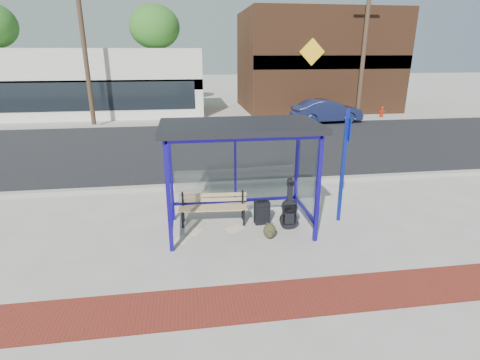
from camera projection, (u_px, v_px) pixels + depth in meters
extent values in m
plane|color=#B2ADA0|center=(240.00, 229.00, 8.48)|extent=(120.00, 120.00, 0.00)
cube|color=maroon|center=(263.00, 301.00, 6.04)|extent=(60.00, 1.00, 0.01)
cube|color=gray|center=(226.00, 184.00, 11.17)|extent=(60.00, 0.25, 0.12)
cube|color=black|center=(213.00, 146.00, 15.96)|extent=(60.00, 10.00, 0.00)
cube|color=gray|center=(206.00, 123.00, 20.72)|extent=(60.00, 0.25, 0.12)
cube|color=#B2ADA0|center=(204.00, 118.00, 22.51)|extent=(60.00, 4.00, 0.01)
cube|color=#190E9A|center=(168.00, 198.00, 7.20)|extent=(0.08, 0.08, 2.30)
cube|color=#190E9A|center=(318.00, 190.00, 7.61)|extent=(0.08, 0.08, 2.30)
cube|color=#190E9A|center=(171.00, 174.00, 8.60)|extent=(0.08, 0.08, 2.30)
cube|color=#190E9A|center=(297.00, 168.00, 9.01)|extent=(0.08, 0.08, 2.30)
cube|color=#190E9A|center=(235.00, 124.00, 8.44)|extent=(3.00, 0.08, 0.08)
cube|color=#190E9A|center=(246.00, 139.00, 7.04)|extent=(3.00, 0.08, 0.08)
cube|color=#190E9A|center=(166.00, 133.00, 7.54)|extent=(0.08, 1.50, 0.08)
cube|color=#190E9A|center=(310.00, 129.00, 7.95)|extent=(0.08, 1.50, 0.08)
cube|color=#190E9A|center=(235.00, 201.00, 9.05)|extent=(3.00, 0.08, 0.06)
cube|color=#190E9A|center=(172.00, 217.00, 8.14)|extent=(0.08, 1.50, 0.06)
cube|color=#190E9A|center=(305.00, 209.00, 8.55)|extent=(0.08, 1.50, 0.06)
cube|color=#190E9A|center=(235.00, 163.00, 8.74)|extent=(0.05, 0.05, 1.90)
cube|color=silver|center=(235.00, 165.00, 8.75)|extent=(2.84, 0.01, 1.82)
cube|color=silver|center=(169.00, 178.00, 7.85)|extent=(0.02, 1.34, 1.82)
cube|color=silver|center=(307.00, 171.00, 8.26)|extent=(0.02, 1.34, 1.82)
cube|color=black|center=(240.00, 126.00, 7.71)|extent=(3.30, 1.80, 0.12)
cube|color=silver|center=(57.00, 82.00, 23.44)|extent=(18.00, 6.00, 4.00)
cube|color=black|center=(40.00, 86.00, 20.68)|extent=(18.00, 0.10, 0.60)
cube|color=black|center=(41.00, 97.00, 20.81)|extent=(17.00, 0.04, 1.60)
cube|color=#59331E|center=(316.00, 61.00, 25.84)|extent=(10.00, 7.00, 6.40)
cube|color=black|center=(335.00, 62.00, 22.61)|extent=(10.00, 0.10, 0.80)
cube|color=yellow|center=(312.00, 52.00, 22.12)|extent=(1.56, 0.06, 1.56)
cylinder|color=#4C3826|center=(158.00, 70.00, 27.84)|extent=(0.36, 0.36, 5.00)
ellipsoid|color=#27611B|center=(155.00, 27.00, 26.86)|extent=(3.60, 3.60, 3.06)
cylinder|color=#4C3826|center=(354.00, 69.00, 29.96)|extent=(0.36, 0.36, 5.00)
ellipsoid|color=#27611B|center=(358.00, 29.00, 28.98)|extent=(3.60, 3.60, 3.06)
cylinder|color=#4C3826|center=(84.00, 48.00, 18.90)|extent=(0.24, 0.24, 8.00)
cylinder|color=#4C3826|center=(364.00, 48.00, 20.95)|extent=(0.24, 0.24, 8.00)
cube|color=black|center=(183.00, 220.00, 8.49)|extent=(0.05, 0.05, 0.39)
cube|color=black|center=(183.00, 207.00, 8.76)|extent=(0.05, 0.05, 0.74)
cube|color=black|center=(183.00, 217.00, 8.66)|extent=(0.07, 0.36, 0.04)
cube|color=black|center=(244.00, 218.00, 8.60)|extent=(0.05, 0.05, 0.39)
cube|color=black|center=(243.00, 205.00, 8.87)|extent=(0.05, 0.05, 0.74)
cube|color=black|center=(243.00, 215.00, 8.77)|extent=(0.07, 0.36, 0.04)
cube|color=tan|center=(213.00, 210.00, 8.51)|extent=(1.58, 0.18, 0.03)
cube|color=tan|center=(213.00, 209.00, 8.60)|extent=(1.58, 0.18, 0.03)
cube|color=tan|center=(213.00, 207.00, 8.69)|extent=(1.58, 0.18, 0.03)
cube|color=tan|center=(213.00, 205.00, 8.78)|extent=(1.58, 0.18, 0.03)
cube|color=tan|center=(213.00, 200.00, 8.77)|extent=(1.57, 0.12, 0.09)
cube|color=tan|center=(213.00, 195.00, 8.73)|extent=(1.57, 0.12, 0.09)
cylinder|color=black|center=(289.00, 220.00, 8.45)|extent=(0.42, 0.15, 0.41)
cylinder|color=black|center=(289.00, 207.00, 8.34)|extent=(0.35, 0.14, 0.35)
cube|color=black|center=(289.00, 214.00, 8.40)|extent=(0.30, 0.14, 0.49)
cube|color=black|center=(290.00, 193.00, 8.23)|extent=(0.12, 0.11, 0.49)
cube|color=black|center=(290.00, 184.00, 8.16)|extent=(0.16, 0.11, 0.10)
cube|color=black|center=(262.00, 212.00, 8.68)|extent=(0.36, 0.24, 0.54)
cylinder|color=black|center=(256.00, 223.00, 8.74)|extent=(0.06, 0.20, 0.05)
cylinder|color=black|center=(267.00, 222.00, 8.79)|extent=(0.06, 0.20, 0.05)
cube|color=black|center=(262.00, 200.00, 8.59)|extent=(0.22, 0.06, 0.04)
cube|color=black|center=(263.00, 214.00, 8.57)|extent=(0.28, 0.04, 0.29)
ellipsoid|color=#2A2A17|center=(270.00, 231.00, 8.05)|extent=(0.31, 0.24, 0.32)
ellipsoid|color=#2A2A17|center=(270.00, 235.00, 7.97)|extent=(0.18, 0.14, 0.17)
cube|color=#2A2A17|center=(270.00, 224.00, 8.02)|extent=(0.09, 0.05, 0.03)
cube|color=navy|center=(343.00, 167.00, 8.52)|extent=(0.09, 0.09, 2.64)
cube|color=navy|center=(349.00, 129.00, 8.23)|extent=(0.09, 0.33, 0.49)
cube|color=white|center=(182.00, 240.00, 8.00)|extent=(0.41, 0.45, 0.01)
cube|color=white|center=(194.00, 232.00, 8.36)|extent=(0.41, 0.44, 0.01)
cube|color=white|center=(235.00, 229.00, 8.50)|extent=(0.50, 0.48, 0.01)
imported|color=#1B234E|center=(327.00, 111.00, 21.03)|extent=(4.02, 1.73, 1.29)
cylinder|color=#A51D0B|center=(382.00, 113.00, 22.66)|extent=(0.19, 0.19, 0.56)
sphere|color=#A51D0B|center=(382.00, 108.00, 22.56)|extent=(0.21, 0.21, 0.21)
cylinder|color=#A51D0B|center=(382.00, 112.00, 22.63)|extent=(0.31, 0.17, 0.09)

